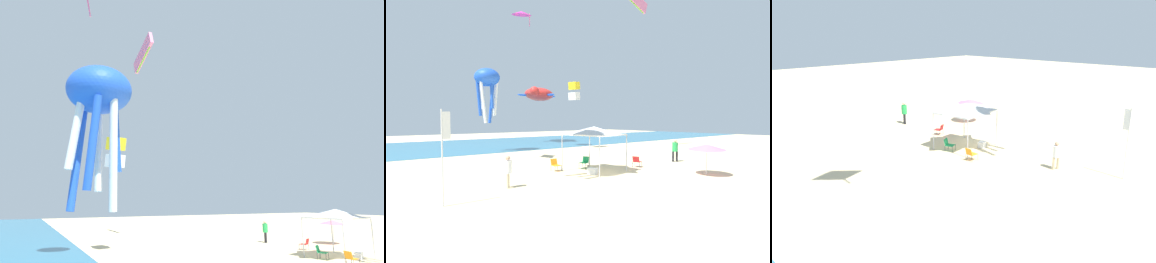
# 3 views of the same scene
# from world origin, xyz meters

# --- Properties ---
(ground) EXTENTS (120.00, 120.00, 0.10)m
(ground) POSITION_xyz_m (0.00, 0.00, -0.05)
(ground) COLOR beige
(ocean_strip) EXTENTS (120.00, 22.19, 0.02)m
(ocean_strip) POSITION_xyz_m (0.00, 27.86, 0.01)
(ocean_strip) COLOR teal
(ocean_strip) RESTS_ON ground
(canopy_tent) EXTENTS (3.24, 3.71, 3.03)m
(canopy_tent) POSITION_xyz_m (0.71, 2.93, 2.72)
(canopy_tent) COLOR #B7B7BC
(canopy_tent) RESTS_ON ground
(beach_umbrella) EXTENTS (2.22, 2.21, 2.03)m
(beach_umbrella) POSITION_xyz_m (5.26, -2.53, 1.78)
(beach_umbrella) COLOR silver
(beach_umbrella) RESTS_ON ground
(folding_chair_right_of_tent) EXTENTS (0.56, 0.64, 0.82)m
(folding_chair_right_of_tent) POSITION_xyz_m (-1.30, 4.62, 0.47)
(folding_chair_right_of_tent) COLOR black
(folding_chair_right_of_tent) RESTS_ON ground
(folding_chair_facing_ocean) EXTENTS (0.76, 0.70, 0.82)m
(folding_chair_facing_ocean) POSITION_xyz_m (4.19, 2.10, 0.47)
(folding_chair_facing_ocean) COLOR black
(folding_chair_facing_ocean) RESTS_ON ground
(folding_chair_near_cooler) EXTENTS (0.77, 0.71, 0.82)m
(folding_chair_near_cooler) POSITION_xyz_m (1.01, 4.26, 0.47)
(folding_chair_near_cooler) COLOR black
(folding_chair_near_cooler) RESTS_ON ground
(cooler_box) EXTENTS (0.60, 0.72, 0.40)m
(cooler_box) POSITION_xyz_m (-0.10, 2.18, 0.20)
(cooler_box) COLOR white
(cooler_box) RESTS_ON ground
(banner_flag) EXTENTS (0.36, 0.06, 3.91)m
(banner_flag) POSITION_xyz_m (-9.10, 1.06, 2.35)
(banner_flag) COLOR silver
(banner_flag) RESTS_ON ground
(person_far_stroller) EXTENTS (0.46, 0.45, 1.88)m
(person_far_stroller) POSITION_xyz_m (8.83, 1.85, 1.10)
(person_far_stroller) COLOR black
(person_far_stroller) RESTS_ON ground
(person_near_umbrella) EXTENTS (0.39, 0.41, 1.65)m
(person_near_umbrella) POSITION_xyz_m (-5.79, 2.31, 0.97)
(person_near_umbrella) COLOR #C6B28C
(person_near_umbrella) RESTS_ON ground
(kite_turtle_red) EXTENTS (7.22, 7.21, 2.21)m
(kite_turtle_red) POSITION_xyz_m (10.69, 26.74, 7.50)
(kite_turtle_red) COLOR red
(kite_box_yellow) EXTENTS (1.36, 1.31, 2.24)m
(kite_box_yellow) POSITION_xyz_m (8.85, 15.45, 6.96)
(kite_box_yellow) COLOR yellow
(kite_delta_magenta) EXTENTS (3.15, 3.16, 2.03)m
(kite_delta_magenta) POSITION_xyz_m (3.84, 19.15, 16.11)
(kite_delta_magenta) COLOR #E02D9E
(kite_octopus_blue) EXTENTS (2.68, 2.68, 5.95)m
(kite_octopus_blue) POSITION_xyz_m (-0.57, 18.71, 7.76)
(kite_octopus_blue) COLOR blue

